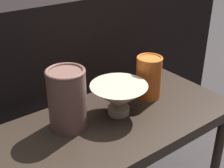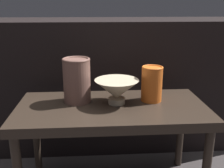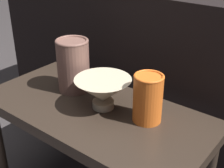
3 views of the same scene
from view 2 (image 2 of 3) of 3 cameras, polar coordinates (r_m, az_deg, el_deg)
name	(u,v)px [view 2 (image 2 of 3)]	position (r m, az deg, el deg)	size (l,w,h in m)	color
table	(112,116)	(1.15, -0.04, -6.90)	(0.81, 0.40, 0.42)	#2D231C
couch_backdrop	(106,81)	(1.64, -1.29, 0.74)	(1.67, 0.50, 0.75)	black
bowl	(117,90)	(1.13, 1.02, -1.22)	(0.19, 0.19, 0.11)	#C1B293
vase_textured_left	(77,80)	(1.15, -7.66, 0.93)	(0.12, 0.12, 0.20)	brown
vase_colorful_right	(152,83)	(1.17, 8.66, 0.15)	(0.09, 0.09, 0.16)	orange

